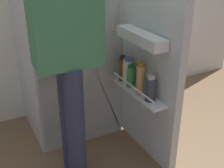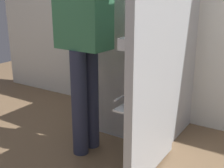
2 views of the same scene
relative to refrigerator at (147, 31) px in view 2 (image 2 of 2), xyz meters
The scene contains 3 objects.
ground_plane 1.03m from the refrigerator, 93.46° to the right, with size 6.66×6.66×0.00m, color brown.
refrigerator is the anchor object (origin of this frame).
person 0.61m from the refrigerator, 111.53° to the right, with size 0.51×0.71×1.64m.
Camera 2 is at (1.11, -1.73, 1.20)m, focal length 47.09 mm.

